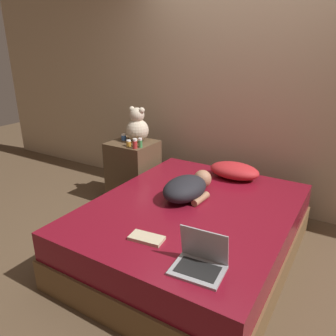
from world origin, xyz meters
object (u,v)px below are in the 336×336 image
object	(u,v)px
person_lying	(188,187)
teddy_bear	(137,126)
bottle_amber	(129,143)
bottle_orange	(135,143)
bottle_blue	(124,137)
pillow	(234,171)
bottle_green	(140,143)
laptop	(200,261)
book	(147,238)
bottle_red	(135,144)

from	to	relation	value
person_lying	teddy_bear	size ratio (longest dim) A/B	1.63
person_lying	bottle_amber	size ratio (longest dim) A/B	9.17
teddy_bear	bottle_orange	world-z (taller)	teddy_bear
teddy_bear	bottle_blue	xyz separation A→B (m)	(-0.16, -0.05, -0.14)
bottle_amber	bottle_orange	bearing A→B (deg)	31.19
pillow	person_lying	xyz separation A→B (m)	(-0.19, -0.64, 0.02)
bottle_blue	bottle_green	bearing A→B (deg)	-21.86
laptop	teddy_bear	world-z (taller)	teddy_bear
person_lying	laptop	world-z (taller)	laptop
pillow	book	xyz separation A→B (m)	(-0.11, -1.38, -0.07)
pillow	bottle_amber	bearing A→B (deg)	-166.70
laptop	teddy_bear	size ratio (longest dim) A/B	0.83
laptop	bottle_green	bearing A→B (deg)	132.39
bottle_orange	bottle_green	world-z (taller)	bottle_green
bottle_red	teddy_bear	bearing A→B (deg)	120.43
bottle_blue	book	distance (m)	1.78
bottle_orange	bottle_blue	size ratio (longest dim) A/B	1.08
person_lying	bottle_red	world-z (taller)	bottle_red
teddy_bear	bottle_amber	distance (m)	0.26
pillow	book	bearing A→B (deg)	-94.53
laptop	bottle_amber	bearing A→B (deg)	135.85
bottle_amber	book	xyz separation A→B (m)	(1.00, -1.12, -0.25)
teddy_bear	bottle_blue	bearing A→B (deg)	-163.29
bottle_green	laptop	bearing A→B (deg)	-43.08
pillow	laptop	world-z (taller)	laptop
bottle_amber	bottle_blue	world-z (taller)	bottle_blue
teddy_bear	bottle_amber	xyz separation A→B (m)	(0.04, -0.22, -0.14)
laptop	bottle_orange	size ratio (longest dim) A/B	4.17
teddy_bear	bottle_amber	world-z (taller)	teddy_bear
pillow	person_lying	size ratio (longest dim) A/B	0.78
pillow	person_lying	distance (m)	0.67
pillow	book	world-z (taller)	pillow
book	pillow	bearing A→B (deg)	85.47
person_lying	bottle_amber	world-z (taller)	bottle_amber
bottle_green	bottle_orange	bearing A→B (deg)	179.31
bottle_blue	teddy_bear	bearing A→B (deg)	16.71
pillow	person_lying	bearing A→B (deg)	-106.29
bottle_blue	person_lying	bearing A→B (deg)	-25.72
bottle_red	bottle_orange	xyz separation A→B (m)	(-0.05, 0.06, -0.01)
person_lying	book	size ratio (longest dim) A/B	2.56
bottle_orange	book	bearing A→B (deg)	-50.57
person_lying	laptop	size ratio (longest dim) A/B	1.97
bottle_orange	bottle_green	distance (m)	0.07
book	person_lying	bearing A→B (deg)	95.99
teddy_bear	bottle_blue	size ratio (longest dim) A/B	5.46
bottle_orange	bottle_green	size ratio (longest dim) A/B	0.76
person_lying	bottle_amber	xyz separation A→B (m)	(-0.93, 0.38, 0.16)
bottle_red	bottle_green	world-z (taller)	bottle_red
pillow	bottle_orange	bearing A→B (deg)	-167.81
person_lying	bottle_green	xyz separation A→B (m)	(-0.80, 0.41, 0.18)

